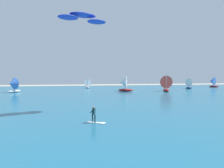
{
  "coord_description": "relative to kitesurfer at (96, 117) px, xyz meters",
  "views": [
    {
      "loc": [
        -5.12,
        -1.82,
        4.86
      ],
      "look_at": [
        -0.96,
        20.57,
        3.92
      ],
      "focal_mm": 32.67,
      "sensor_mm": 36.0,
      "label": 1
    }
  ],
  "objects": [
    {
      "name": "kitesurfer",
      "position": [
        0.0,
        0.0,
        0.0
      ],
      "size": [
        1.99,
        1.41,
        1.67
      ],
      "color": "white",
      "rests_on": "ocean"
    },
    {
      "name": "sailboat_far_left",
      "position": [
        -18.99,
        40.43,
        1.53
      ],
      "size": [
        4.01,
        4.18,
        4.66
      ],
      "color": "silver",
      "rests_on": "ocean"
    },
    {
      "name": "kite",
      "position": [
        -0.92,
        6.84,
        11.69
      ],
      "size": [
        6.98,
        4.41,
        1.01
      ],
      "color": "#1E33B2"
    },
    {
      "name": "sailboat_mid_right",
      "position": [
        12.38,
        38.71,
        1.87
      ],
      "size": [
        4.81,
        4.26,
        5.4
      ],
      "color": "maroon",
      "rests_on": "ocean"
    },
    {
      "name": "ocean",
      "position": [
        3.04,
        32.32,
        -0.65
      ],
      "size": [
        160.0,
        90.0,
        0.1
      ],
      "primitive_type": "cube",
      "color": "#1E607F",
      "rests_on": "ground"
    },
    {
      "name": "sailboat_far_right",
      "position": [
        39.25,
        47.18,
        1.31
      ],
      "size": [
        3.7,
        3.31,
        4.17
      ],
      "color": "navy",
      "rests_on": "ocean"
    },
    {
      "name": "sailboat_near_shore",
      "position": [
        25.08,
        37.17,
        1.83
      ],
      "size": [
        4.05,
        4.68,
        5.31
      ],
      "color": "maroon",
      "rests_on": "ocean"
    },
    {
      "name": "sailboat_leading",
      "position": [
        2.73,
        57.77,
        1.22
      ],
      "size": [
        3.09,
        3.53,
        3.97
      ],
      "color": "silver",
      "rests_on": "ocean"
    },
    {
      "name": "sailboat_heeled_over",
      "position": [
        53.81,
        54.35,
        1.53
      ],
      "size": [
        3.76,
        4.18,
        4.65
      ],
      "color": "maroon",
      "rests_on": "ocean"
    }
  ]
}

